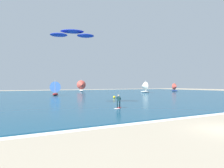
{
  "coord_description": "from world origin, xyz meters",
  "views": [
    {
      "loc": [
        -13.55,
        -8.02,
        3.04
      ],
      "look_at": [
        -0.09,
        15.74,
        3.09
      ],
      "focal_mm": 33.05,
      "sensor_mm": 36.0,
      "label": 1
    }
  ],
  "objects_px": {
    "kite": "(72,34)",
    "sailboat_heeled_over": "(56,88)",
    "sailboat_outermost": "(144,87)",
    "sailboat_mid_right": "(82,86)",
    "kitesurfer": "(118,103)",
    "sailboat_near_shore": "(175,87)",
    "marker_buoy": "(114,97)"
  },
  "relations": [
    {
      "from": "kite",
      "to": "sailboat_heeled_over",
      "type": "bearing_deg",
      "value": 80.39
    },
    {
      "from": "sailboat_heeled_over",
      "to": "sailboat_outermost",
      "type": "xyz_separation_m",
      "value": [
        31.28,
        1.88,
        0.09
      ]
    },
    {
      "from": "sailboat_mid_right",
      "to": "sailboat_outermost",
      "type": "bearing_deg",
      "value": -54.42
    },
    {
      "from": "kitesurfer",
      "to": "sailboat_near_shore",
      "type": "distance_m",
      "value": 67.0
    },
    {
      "from": "kite",
      "to": "sailboat_near_shore",
      "type": "height_order",
      "value": "kite"
    },
    {
      "from": "kite",
      "to": "sailboat_outermost",
      "type": "bearing_deg",
      "value": 39.01
    },
    {
      "from": "sailboat_mid_right",
      "to": "sailboat_outermost",
      "type": "distance_m",
      "value": 25.91
    },
    {
      "from": "sailboat_near_shore",
      "to": "marker_buoy",
      "type": "height_order",
      "value": "sailboat_near_shore"
    },
    {
      "from": "sailboat_mid_right",
      "to": "sailboat_outermost",
      "type": "height_order",
      "value": "sailboat_mid_right"
    },
    {
      "from": "sailboat_near_shore",
      "to": "sailboat_outermost",
      "type": "bearing_deg",
      "value": -165.99
    },
    {
      "from": "marker_buoy",
      "to": "kitesurfer",
      "type": "bearing_deg",
      "value": -118.61
    },
    {
      "from": "kitesurfer",
      "to": "sailboat_heeled_over",
      "type": "bearing_deg",
      "value": 88.34
    },
    {
      "from": "kitesurfer",
      "to": "sailboat_near_shore",
      "type": "bearing_deg",
      "value": 37.63
    },
    {
      "from": "sailboat_near_shore",
      "to": "marker_buoy",
      "type": "relative_size",
      "value": 7.22
    },
    {
      "from": "kite",
      "to": "sailboat_outermost",
      "type": "height_order",
      "value": "kite"
    },
    {
      "from": "sailboat_near_shore",
      "to": "sailboat_outermost",
      "type": "relative_size",
      "value": 0.88
    },
    {
      "from": "kite",
      "to": "sailboat_mid_right",
      "type": "xyz_separation_m",
      "value": [
        20.81,
        50.14,
        -7.78
      ]
    },
    {
      "from": "kitesurfer",
      "to": "sailboat_near_shore",
      "type": "height_order",
      "value": "sailboat_near_shore"
    },
    {
      "from": "sailboat_near_shore",
      "to": "kitesurfer",
      "type": "bearing_deg",
      "value": -142.37
    },
    {
      "from": "kitesurfer",
      "to": "kite",
      "type": "bearing_deg",
      "value": 118.61
    },
    {
      "from": "sailboat_mid_right",
      "to": "sailboat_near_shore",
      "type": "relative_size",
      "value": 1.35
    },
    {
      "from": "kite",
      "to": "sailboat_heeled_over",
      "type": "height_order",
      "value": "kite"
    },
    {
      "from": "kite",
      "to": "kitesurfer",
      "type": "bearing_deg",
      "value": -61.39
    },
    {
      "from": "sailboat_heeled_over",
      "to": "sailboat_mid_right",
      "type": "bearing_deg",
      "value": 54.78
    },
    {
      "from": "kitesurfer",
      "to": "marker_buoy",
      "type": "height_order",
      "value": "kitesurfer"
    },
    {
      "from": "sailboat_heeled_over",
      "to": "sailboat_near_shore",
      "type": "bearing_deg",
      "value": 7.73
    },
    {
      "from": "sailboat_heeled_over",
      "to": "kite",
      "type": "bearing_deg",
      "value": -99.61
    },
    {
      "from": "sailboat_mid_right",
      "to": "marker_buoy",
      "type": "relative_size",
      "value": 9.76
    },
    {
      "from": "sailboat_heeled_over",
      "to": "sailboat_mid_right",
      "type": "height_order",
      "value": "sailboat_mid_right"
    },
    {
      "from": "kite",
      "to": "sailboat_outermost",
      "type": "relative_size",
      "value": 1.49
    },
    {
      "from": "kitesurfer",
      "to": "sailboat_heeled_over",
      "type": "height_order",
      "value": "sailboat_heeled_over"
    },
    {
      "from": "sailboat_mid_right",
      "to": "sailboat_near_shore",
      "type": "bearing_deg",
      "value": -23.88
    }
  ]
}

